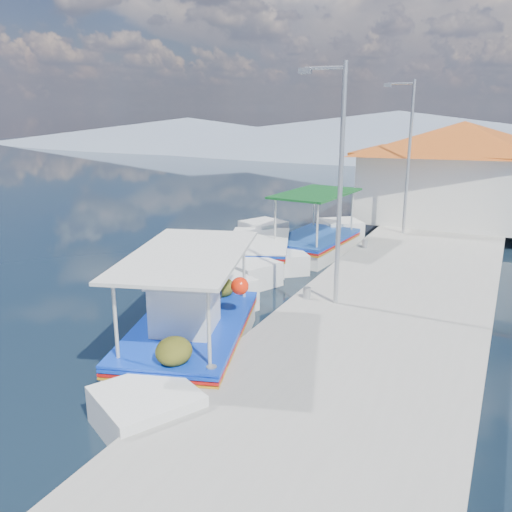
% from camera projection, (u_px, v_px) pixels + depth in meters
% --- Properties ---
extents(ground, '(160.00, 160.00, 0.00)m').
position_uv_depth(ground, '(147.00, 317.00, 14.24)').
color(ground, black).
rests_on(ground, ground).
extents(quay, '(5.00, 44.00, 0.50)m').
position_uv_depth(quay, '(413.00, 277.00, 16.88)').
color(quay, '#9C9992').
rests_on(quay, ground).
extents(bollards, '(0.20, 17.20, 0.30)m').
position_uv_depth(bollards, '(343.00, 262.00, 17.01)').
color(bollards, '#A5A8AD').
rests_on(bollards, quay).
extents(main_caique, '(3.92, 7.75, 2.67)m').
position_uv_depth(main_caique, '(193.00, 333.00, 12.01)').
color(main_caique, white).
rests_on(main_caique, ground).
extents(caique_green_canopy, '(2.56, 7.14, 2.68)m').
position_uv_depth(caique_green_canopy, '(315.00, 244.00, 20.29)').
color(caique_green_canopy, white).
rests_on(caique_green_canopy, ground).
extents(caique_blue_hull, '(3.78, 6.75, 1.28)m').
position_uv_depth(caique_blue_hull, '(260.00, 253.00, 19.29)').
color(caique_blue_hull, white).
rests_on(caique_blue_hull, ground).
extents(harbor_building, '(10.49, 10.49, 4.40)m').
position_uv_depth(harbor_building, '(460.00, 169.00, 23.86)').
color(harbor_building, silver).
rests_on(harbor_building, quay).
extents(lamp_post_near, '(1.21, 0.14, 6.00)m').
position_uv_depth(lamp_post_near, '(337.00, 175.00, 13.03)').
color(lamp_post_near, '#A5A8AD').
rests_on(lamp_post_near, quay).
extents(lamp_post_far, '(1.21, 0.14, 6.00)m').
position_uv_depth(lamp_post_far, '(407.00, 150.00, 20.83)').
color(lamp_post_far, '#A5A8AD').
rests_on(lamp_post_far, quay).
extents(mountain_ridge, '(171.40, 96.00, 5.50)m').
position_uv_depth(mountain_ridge, '(501.00, 140.00, 59.41)').
color(mountain_ridge, slate).
rests_on(mountain_ridge, ground).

